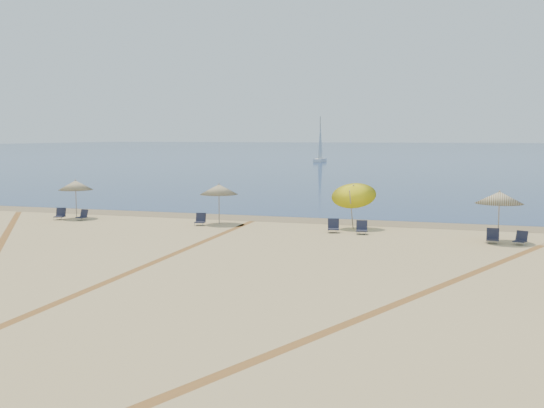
{
  "coord_description": "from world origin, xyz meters",
  "views": [
    {
      "loc": [
        9.95,
        -11.88,
        4.84
      ],
      "look_at": [
        0.0,
        20.0,
        1.3
      ],
      "focal_mm": 42.85,
      "sensor_mm": 36.0,
      "label": 1
    }
  ],
  "objects_px": {
    "chair_6": "(493,237)",
    "sailboat_1": "(320,148)",
    "chair_1": "(60,214)",
    "umbrella_2": "(219,189)",
    "chair_3": "(200,220)",
    "chair_5": "(362,228)",
    "umbrella_3": "(353,191)",
    "umbrella_1": "(76,185)",
    "chair_2": "(83,215)",
    "umbrella_4": "(499,198)",
    "chair_4": "(333,226)",
    "chair_7": "(521,239)"
  },
  "relations": [
    {
      "from": "umbrella_3",
      "to": "chair_6",
      "type": "bearing_deg",
      "value": -20.97
    },
    {
      "from": "umbrella_4",
      "to": "chair_7",
      "type": "height_order",
      "value": "umbrella_4"
    },
    {
      "from": "chair_6",
      "to": "chair_7",
      "type": "bearing_deg",
      "value": -0.68
    },
    {
      "from": "chair_3",
      "to": "chair_6",
      "type": "relative_size",
      "value": 1.11
    },
    {
      "from": "chair_5",
      "to": "chair_6",
      "type": "xyz_separation_m",
      "value": [
        6.1,
        -0.96,
        0.0
      ]
    },
    {
      "from": "chair_1",
      "to": "sailboat_1",
      "type": "bearing_deg",
      "value": 76.21
    },
    {
      "from": "chair_6",
      "to": "sailboat_1",
      "type": "height_order",
      "value": "sailboat_1"
    },
    {
      "from": "chair_2",
      "to": "sailboat_1",
      "type": "relative_size",
      "value": 0.08
    },
    {
      "from": "umbrella_2",
      "to": "umbrella_3",
      "type": "distance_m",
      "value": 7.36
    },
    {
      "from": "umbrella_2",
      "to": "chair_3",
      "type": "relative_size",
      "value": 3.05
    },
    {
      "from": "chair_3",
      "to": "umbrella_2",
      "type": "bearing_deg",
      "value": 32.83
    },
    {
      "from": "umbrella_4",
      "to": "sailboat_1",
      "type": "xyz_separation_m",
      "value": [
        -28.11,
        84.88,
        0.47
      ]
    },
    {
      "from": "umbrella_4",
      "to": "chair_3",
      "type": "bearing_deg",
      "value": 176.07
    },
    {
      "from": "chair_1",
      "to": "chair_3",
      "type": "xyz_separation_m",
      "value": [
        8.71,
        0.2,
        -0.0
      ]
    },
    {
      "from": "umbrella_2",
      "to": "umbrella_1",
      "type": "bearing_deg",
      "value": -178.43
    },
    {
      "from": "sailboat_1",
      "to": "umbrella_3",
      "type": "bearing_deg",
      "value": -77.44
    },
    {
      "from": "chair_2",
      "to": "chair_7",
      "type": "height_order",
      "value": "chair_7"
    },
    {
      "from": "chair_2",
      "to": "chair_5",
      "type": "height_order",
      "value": "chair_5"
    },
    {
      "from": "umbrella_2",
      "to": "chair_6",
      "type": "height_order",
      "value": "umbrella_2"
    },
    {
      "from": "umbrella_4",
      "to": "chair_2",
      "type": "height_order",
      "value": "umbrella_4"
    },
    {
      "from": "umbrella_1",
      "to": "umbrella_3",
      "type": "xyz_separation_m",
      "value": [
        16.26,
        0.6,
        0.02
      ]
    },
    {
      "from": "chair_5",
      "to": "chair_6",
      "type": "bearing_deg",
      "value": -19.33
    },
    {
      "from": "chair_1",
      "to": "chair_2",
      "type": "xyz_separation_m",
      "value": [
        1.38,
        0.16,
        -0.03
      ]
    },
    {
      "from": "chair_3",
      "to": "chair_6",
      "type": "bearing_deg",
      "value": -17.76
    },
    {
      "from": "umbrella_3",
      "to": "umbrella_4",
      "type": "bearing_deg",
      "value": -17.06
    },
    {
      "from": "umbrella_1",
      "to": "sailboat_1",
      "type": "bearing_deg",
      "value": 93.28
    },
    {
      "from": "chair_3",
      "to": "chair_4",
      "type": "bearing_deg",
      "value": -15.28
    },
    {
      "from": "chair_2",
      "to": "sailboat_1",
      "type": "height_order",
      "value": "sailboat_1"
    },
    {
      "from": "umbrella_2",
      "to": "chair_3",
      "type": "height_order",
      "value": "umbrella_2"
    },
    {
      "from": "chair_6",
      "to": "chair_4",
      "type": "bearing_deg",
      "value": 174.13
    },
    {
      "from": "chair_3",
      "to": "umbrella_3",
      "type": "bearing_deg",
      "value": -4.17
    },
    {
      "from": "chair_5",
      "to": "sailboat_1",
      "type": "distance_m",
      "value": 87.16
    },
    {
      "from": "chair_1",
      "to": "chair_5",
      "type": "bearing_deg",
      "value": -17.71
    },
    {
      "from": "chair_2",
      "to": "chair_3",
      "type": "xyz_separation_m",
      "value": [
        7.33,
        0.04,
        0.02
      ]
    },
    {
      "from": "chair_1",
      "to": "chair_3",
      "type": "bearing_deg",
      "value": -15.31
    },
    {
      "from": "chair_6",
      "to": "sailboat_1",
      "type": "distance_m",
      "value": 89.79
    },
    {
      "from": "umbrella_1",
      "to": "chair_6",
      "type": "xyz_separation_m",
      "value": [
        23.09,
        -2.02,
        -1.65
      ]
    },
    {
      "from": "chair_1",
      "to": "chair_5",
      "type": "distance_m",
      "value": 17.59
    },
    {
      "from": "umbrella_2",
      "to": "chair_7",
      "type": "xyz_separation_m",
      "value": [
        15.37,
        -2.33,
        -1.63
      ]
    },
    {
      "from": "chair_2",
      "to": "chair_3",
      "type": "relative_size",
      "value": 0.89
    },
    {
      "from": "umbrella_4",
      "to": "chair_2",
      "type": "bearing_deg",
      "value": 177.44
    },
    {
      "from": "chair_5",
      "to": "umbrella_4",
      "type": "bearing_deg",
      "value": -15.0
    },
    {
      "from": "umbrella_3",
      "to": "chair_5",
      "type": "xyz_separation_m",
      "value": [
        0.74,
        -1.66,
        -1.68
      ]
    },
    {
      "from": "umbrella_2",
      "to": "chair_1",
      "type": "relative_size",
      "value": 2.89
    },
    {
      "from": "umbrella_2",
      "to": "umbrella_3",
      "type": "xyz_separation_m",
      "value": [
        7.35,
        0.35,
        0.07
      ]
    },
    {
      "from": "chair_4",
      "to": "chair_5",
      "type": "distance_m",
      "value": 1.46
    },
    {
      "from": "umbrella_4",
      "to": "chair_3",
      "type": "distance_m",
      "value": 15.35
    },
    {
      "from": "umbrella_4",
      "to": "chair_7",
      "type": "relative_size",
      "value": 3.21
    },
    {
      "from": "umbrella_2",
      "to": "umbrella_3",
      "type": "height_order",
      "value": "umbrella_3"
    },
    {
      "from": "chair_2",
      "to": "chair_5",
      "type": "distance_m",
      "value": 16.21
    }
  ]
}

